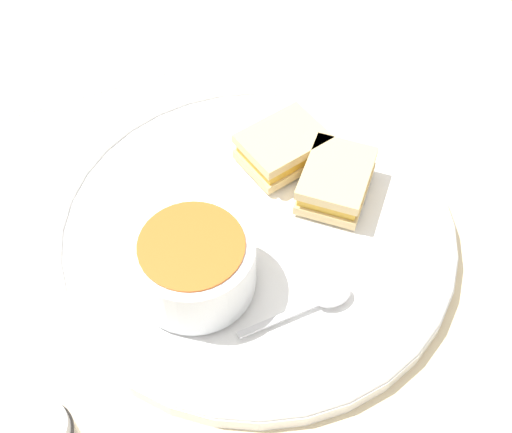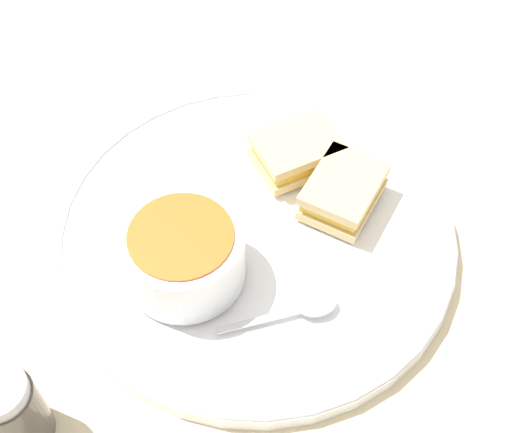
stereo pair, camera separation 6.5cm
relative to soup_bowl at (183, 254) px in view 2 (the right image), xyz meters
name	(u,v)px [view 2 (the right image)]	position (x,y,z in m)	size (l,w,h in m)	color
ground_plane	(256,239)	(0.06, 0.05, -0.05)	(2.40, 2.40, 0.00)	beige
plate	(256,232)	(0.06, 0.05, -0.04)	(0.37, 0.37, 0.02)	white
soup_bowl	(183,254)	(0.00, 0.00, 0.00)	(0.11, 0.11, 0.06)	white
spoon	(309,307)	(0.10, -0.04, -0.03)	(0.11, 0.04, 0.01)	silver
sandwich_half_near	(343,191)	(0.15, 0.07, -0.01)	(0.09, 0.10, 0.03)	#DBBC7F
sandwich_half_far	(297,151)	(0.11, 0.12, -0.01)	(0.10, 0.09, 0.03)	#DBBC7F
salt_shaker	(12,411)	(-0.13, -0.13, -0.01)	(0.05, 0.05, 0.08)	#4C4742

